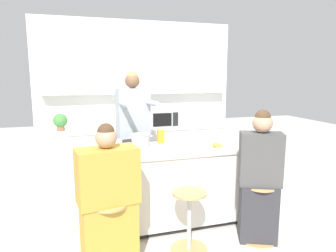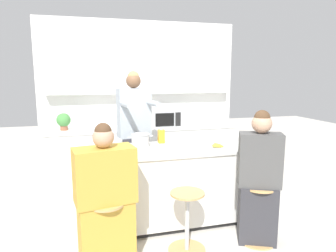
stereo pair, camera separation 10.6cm
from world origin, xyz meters
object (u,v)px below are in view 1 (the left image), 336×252
at_px(kitchen_island, 170,184).
at_px(person_seated_near, 259,182).
at_px(banana_bunch, 217,145).
at_px(potted_plant, 60,121).
at_px(juice_carton, 161,136).
at_px(cooking_pot, 140,140).
at_px(bar_stool_rightmost, 259,212).
at_px(person_cooking, 134,140).
at_px(bar_stool_leftmost, 110,234).
at_px(microwave, 162,118).
at_px(bar_stool_center, 189,221).
at_px(coffee_cup_near, 131,150).
at_px(fruit_bowl, 174,148).
at_px(person_wrapped_blanket, 108,202).

xyz_separation_m(kitchen_island, person_seated_near, (0.78, -0.68, 0.19)).
bearing_deg(banana_bunch, potted_plant, 136.58).
bearing_deg(juice_carton, cooking_pot, -154.32).
bearing_deg(bar_stool_rightmost, cooking_pot, 142.94).
height_order(person_cooking, juice_carton, person_cooking).
relative_size(person_seated_near, cooking_pot, 4.56).
bearing_deg(cooking_pot, bar_stool_leftmost, -118.60).
distance_m(person_seated_near, banana_bunch, 0.67).
distance_m(person_cooking, microwave, 1.18).
bearing_deg(person_seated_near, bar_stool_center, -157.86).
bearing_deg(potted_plant, microwave, -1.38).
bearing_deg(person_cooking, juice_carton, -55.34).
relative_size(banana_bunch, juice_carton, 0.95).
height_order(cooking_pot, coffee_cup_near, cooking_pot).
xyz_separation_m(cooking_pot, juice_carton, (0.29, 0.14, 0.01)).
bearing_deg(bar_stool_rightmost, person_seated_near, 137.16).
height_order(kitchen_island, cooking_pot, cooking_pot).
bearing_deg(fruit_bowl, bar_stool_leftmost, -144.48).
bearing_deg(bar_stool_center, person_seated_near, -1.22).
xyz_separation_m(kitchen_island, potted_plant, (-1.30, 1.61, 0.59)).
relative_size(bar_stool_leftmost, juice_carton, 3.35).
relative_size(person_wrapped_blanket, banana_bunch, 7.62).
height_order(kitchen_island, coffee_cup_near, coffee_cup_near).
xyz_separation_m(bar_stool_rightmost, juice_carton, (-0.82, 0.98, 0.68)).
xyz_separation_m(fruit_bowl, juice_carton, (-0.05, 0.42, 0.05)).
relative_size(bar_stool_center, fruit_bowl, 2.85).
bearing_deg(juice_carton, kitchen_island, -83.23).
xyz_separation_m(coffee_cup_near, juice_carton, (0.45, 0.43, 0.04)).
bearing_deg(fruit_bowl, cooking_pot, 140.45).
distance_m(coffee_cup_near, potted_plant, 1.94).
xyz_separation_m(person_wrapped_blanket, microwave, (1.13, 2.26, 0.42)).
xyz_separation_m(bar_stool_rightmost, coffee_cup_near, (-1.27, 0.55, 0.64)).
distance_m(person_cooking, fruit_bowl, 0.82).
relative_size(fruit_bowl, potted_plant, 0.80).
relative_size(bar_stool_center, banana_bunch, 3.51).
height_order(person_wrapped_blanket, person_seated_near, person_seated_near).
height_order(banana_bunch, microwave, microwave).
bearing_deg(potted_plant, bar_stool_leftmost, -77.59).
relative_size(person_wrapped_blanket, person_seated_near, 0.95).
bearing_deg(person_wrapped_blanket, bar_stool_leftmost, -87.77).
xyz_separation_m(fruit_bowl, banana_bunch, (0.53, 0.00, -0.01)).
relative_size(bar_stool_rightmost, coffee_cup_near, 5.85).
xyz_separation_m(coffee_cup_near, banana_bunch, (1.03, 0.01, -0.02)).
relative_size(person_cooking, juice_carton, 9.80).
bearing_deg(cooking_pot, fruit_bowl, -39.55).
distance_m(person_seated_near, cooking_pot, 1.42).
xyz_separation_m(person_seated_near, potted_plant, (-2.08, 2.30, 0.41)).
distance_m(person_cooking, coffee_cup_near, 0.77).
bearing_deg(bar_stool_rightmost, coffee_cup_near, 156.53).
bearing_deg(cooking_pot, person_cooking, 90.07).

